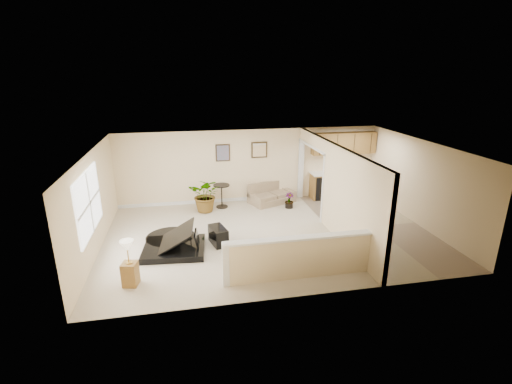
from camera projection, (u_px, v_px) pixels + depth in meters
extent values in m
plane|color=#C3B798|center=(270.00, 235.00, 10.38)|extent=(9.00, 9.00, 0.00)
cube|color=beige|center=(251.00, 166.00, 12.78)|extent=(9.00, 0.04, 2.50)
cube|color=beige|center=(306.00, 240.00, 7.19)|extent=(9.00, 0.04, 2.50)
cube|color=beige|center=(94.00, 204.00, 9.16)|extent=(0.04, 6.00, 2.50)
cube|color=beige|center=(420.00, 183.00, 10.81)|extent=(0.04, 6.00, 2.50)
cube|color=white|center=(271.00, 147.00, 9.59)|extent=(9.00, 6.00, 0.04)
cube|color=gray|center=(374.00, 226.00, 10.95)|extent=(2.70, 6.00, 0.01)
cube|color=beige|center=(352.00, 203.00, 9.19)|extent=(0.12, 3.60, 2.50)
cube|color=beige|center=(314.00, 140.00, 11.64)|extent=(0.12, 2.35, 0.40)
cube|color=beige|center=(301.00, 258.00, 8.11)|extent=(3.30, 0.12, 0.95)
cube|color=white|center=(302.00, 238.00, 7.96)|extent=(3.40, 0.22, 0.05)
cube|color=white|center=(226.00, 264.00, 7.80)|extent=(0.14, 0.14, 1.00)
cube|color=white|center=(88.00, 203.00, 8.64)|extent=(0.05, 2.15, 1.45)
cube|color=#312412|center=(223.00, 153.00, 12.42)|extent=(0.48, 0.03, 0.58)
cube|color=#895771|center=(223.00, 153.00, 12.41)|extent=(0.40, 0.01, 0.50)
cube|color=#312412|center=(259.00, 150.00, 12.64)|extent=(0.55, 0.03, 0.55)
cube|color=white|center=(259.00, 150.00, 12.62)|extent=(0.46, 0.01, 0.46)
cube|color=olive|center=(342.00, 185.00, 13.35)|extent=(2.30, 0.60, 0.90)
cube|color=white|center=(343.00, 172.00, 13.21)|extent=(2.36, 0.65, 0.04)
cube|color=black|center=(321.00, 187.00, 13.21)|extent=(0.60, 0.60, 0.84)
cube|color=olive|center=(344.00, 143.00, 12.99)|extent=(2.30, 0.35, 0.75)
cube|color=black|center=(172.00, 222.00, 9.19)|extent=(1.63, 1.44, 0.31)
cylinder|color=black|center=(167.00, 214.00, 9.69)|extent=(1.30, 1.30, 0.31)
cube|color=white|center=(209.00, 221.00, 9.36)|extent=(0.32, 1.06, 0.02)
cube|color=black|center=(167.00, 210.00, 9.18)|extent=(1.30, 1.30, 0.71)
cube|color=black|center=(218.00, 236.00, 9.79)|extent=(0.51, 0.75, 0.46)
cube|color=#9C8663|center=(272.00, 196.00, 12.87)|extent=(1.73, 1.36, 0.42)
cube|color=#9C8663|center=(270.00, 182.00, 13.04)|extent=(1.48, 0.74, 0.44)
cube|color=#9C8663|center=(253.00, 190.00, 12.65)|extent=(0.48, 0.87, 0.16)
cube|color=#9C8663|center=(291.00, 187.00, 12.90)|extent=(0.48, 0.87, 0.16)
cylinder|color=black|center=(222.00, 207.00, 12.47)|extent=(0.39, 0.39, 0.03)
cylinder|color=black|center=(222.00, 196.00, 12.35)|extent=(0.04, 0.04, 0.76)
cylinder|color=black|center=(221.00, 185.00, 12.23)|extent=(0.54, 0.54, 0.03)
cylinder|color=black|center=(207.00, 208.00, 12.08)|extent=(0.33, 0.33, 0.23)
imported|color=#245319|center=(206.00, 195.00, 11.93)|extent=(1.27, 1.19, 1.14)
cylinder|color=black|center=(289.00, 205.00, 12.39)|extent=(0.27, 0.27, 0.19)
imported|color=#245319|center=(289.00, 200.00, 12.34)|extent=(0.33, 0.33, 0.52)
cube|color=olive|center=(130.00, 274.00, 7.89)|extent=(0.37, 0.37, 0.52)
cylinder|color=gold|center=(129.00, 263.00, 7.81)|extent=(0.14, 0.14, 0.02)
cylinder|color=gold|center=(128.00, 255.00, 7.75)|extent=(0.03, 0.03, 0.35)
cone|color=beige|center=(127.00, 246.00, 7.69)|extent=(0.28, 0.28, 0.23)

